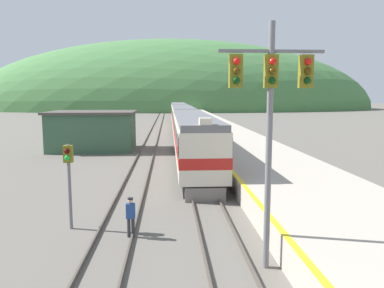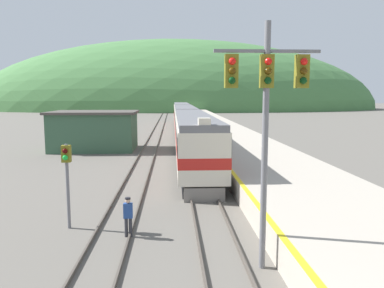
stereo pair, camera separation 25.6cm
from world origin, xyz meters
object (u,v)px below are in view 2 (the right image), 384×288
express_train_lead_car (194,138)px  carriage_second (185,120)px  track_worker (128,215)px  signal_mast_main (266,102)px  signal_post_siding (67,168)px  carriage_third (181,113)px

express_train_lead_car → carriage_second: 21.73m
carriage_second → track_worker: carriage_second is taller
carriage_second → track_worker: bearing=-95.3°
express_train_lead_car → signal_mast_main: bearing=-86.1°
signal_post_siding → track_worker: (2.64, -1.09, -1.70)m
carriage_third → carriage_second: bearing=-90.0°
signal_mast_main → carriage_second: bearing=91.8°
express_train_lead_car → track_worker: (-3.46, -15.36, -1.33)m
carriage_third → signal_mast_main: bearing=-88.8°
carriage_second → carriage_third: 20.20m
carriage_second → signal_mast_main: size_ratio=2.45×
express_train_lead_car → carriage_second: bearing=90.0°
track_worker → signal_mast_main: bearing=-32.3°
track_worker → signal_post_siding: bearing=157.6°
carriage_third → signal_mast_main: signal_mast_main is taller
signal_post_siding → express_train_lead_car: bearing=66.8°
express_train_lead_car → carriage_third: 41.94m
express_train_lead_car → signal_mast_main: (1.25, -18.34, 3.19)m
signal_post_siding → track_worker: 3.33m
carriage_third → track_worker: bearing=-93.5°
carriage_third → signal_mast_main: size_ratio=2.45×
express_train_lead_car → signal_post_siding: 15.53m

